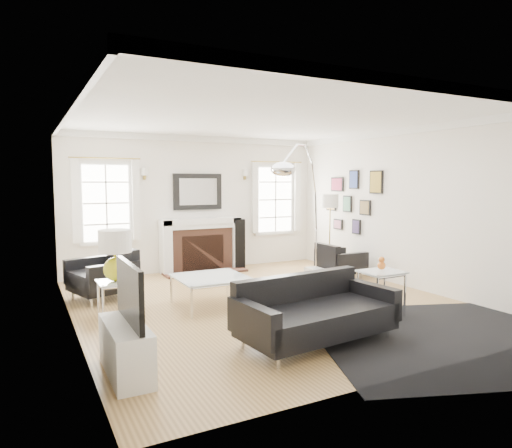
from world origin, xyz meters
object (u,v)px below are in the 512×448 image
armchair_right (338,262)px  coffee_table (211,279)px  fireplace (201,245)px  armchair_left (106,276)px  gourd_lamp (115,252)px  arc_floor_lamp (302,209)px  sofa (313,313)px

armchair_right → coffee_table: size_ratio=0.82×
fireplace → coffee_table: (-0.82, -2.61, -0.12)m
fireplace → armchair_left: 2.55m
armchair_right → gourd_lamp: 4.47m
armchair_left → gourd_lamp: (-0.06, -1.28, 0.57)m
armchair_left → arc_floor_lamp: 3.37m
armchair_right → arc_floor_lamp: (-1.25, -0.61, 1.09)m
fireplace → armchair_left: bearing=-147.3°
gourd_lamp → armchair_left: bearing=87.2°
arc_floor_lamp → armchair_left: bearing=160.8°
fireplace → armchair_right: bearing=-40.3°
sofa → gourd_lamp: size_ratio=2.86×
armchair_right → arc_floor_lamp: size_ratio=0.32×
fireplace → armchair_right: (2.14, -1.82, -0.24)m
armchair_left → armchair_right: armchair_left is taller
sofa → coffee_table: sofa is taller
fireplace → armchair_left: size_ratio=1.46×
coffee_table → arc_floor_lamp: arc_floor_lamp is taller
gourd_lamp → arc_floor_lamp: bearing=4.1°
sofa → armchair_right: bearing=48.0°
fireplace → armchair_right: fireplace is taller
armchair_right → arc_floor_lamp: 1.76m
armchair_left → sofa: bearing=-60.3°
sofa → fireplace: bearing=86.0°
armchair_right → gourd_lamp: (-4.34, -0.83, 0.62)m
armchair_left → armchair_right: bearing=-6.0°
sofa → armchair_left: (-1.82, 3.19, 0.03)m
gourd_lamp → coffee_table: bearing=1.5°
fireplace → sofa: (-0.32, -4.56, -0.21)m
fireplace → arc_floor_lamp: size_ratio=0.66×
fireplace → armchair_right: 2.82m
gourd_lamp → armchair_right: bearing=10.8°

